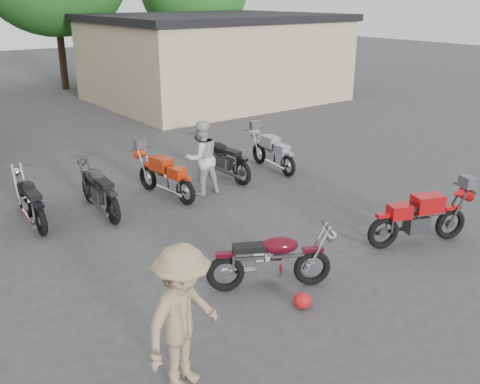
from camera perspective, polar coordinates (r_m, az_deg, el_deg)
ground at (r=9.08m, az=7.04°, el=-10.00°), size 90.00×90.00×0.00m
stucco_building at (r=25.05m, az=-2.79°, el=13.83°), size 10.00×8.00×3.50m
tree_3 at (r=32.67m, az=-4.86°, el=18.89°), size 6.08×6.08×7.60m
vintage_motorcycle at (r=8.73m, az=3.44°, el=-6.85°), size 2.06×1.54×1.16m
sportbike at (r=10.81m, az=18.71°, el=-2.35°), size 2.15×1.36×1.19m
helmet at (r=8.46m, az=6.66°, el=-11.42°), size 0.33×0.33×0.26m
person_light at (r=12.80m, az=-4.10°, el=3.65°), size 0.93×0.76×1.80m
person_tan at (r=6.55m, az=-6.09°, el=-13.27°), size 1.39×1.09×1.90m
row_bike_2 at (r=12.00m, az=-21.54°, el=-0.54°), size 0.76×2.03×1.16m
row_bike_3 at (r=12.13m, az=-14.86°, el=0.60°), size 0.82×2.14×1.22m
row_bike_4 at (r=12.78m, az=-8.06°, el=1.92°), size 0.95×2.05×1.14m
row_bike_5 at (r=14.01m, az=-1.95°, el=3.90°), size 0.82×2.12×1.21m
row_bike_6 at (r=14.73m, az=3.47°, el=4.48°), size 0.80×1.96×1.10m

